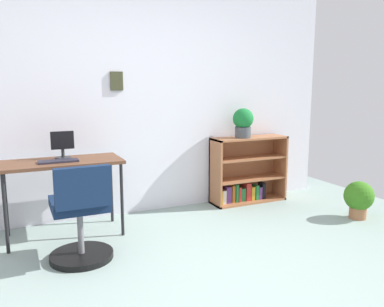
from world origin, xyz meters
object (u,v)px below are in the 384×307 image
at_px(monitor, 63,145).
at_px(desk, 62,167).
at_px(office_chair, 81,219).
at_px(potted_plant_floor, 359,198).
at_px(keyboard, 58,161).
at_px(bookshelf_low, 246,173).
at_px(potted_plant_on_shelf, 243,122).

bearing_deg(monitor, desk, -103.97).
height_order(office_chair, potted_plant_floor, office_chair).
bearing_deg(potted_plant_floor, monitor, 162.73).
bearing_deg(keyboard, monitor, 70.34).
bearing_deg(office_chair, potted_plant_floor, -3.08).
distance_m(desk, potted_plant_floor, 3.09).
height_order(desk, potted_plant_floor, desk).
bearing_deg(potted_plant_floor, bookshelf_low, 125.41).
bearing_deg(potted_plant_on_shelf, office_chair, -157.28).
height_order(monitor, potted_plant_on_shelf, potted_plant_on_shelf).
bearing_deg(monitor, office_chair, -87.95).
bearing_deg(potted_plant_on_shelf, monitor, -177.13).
bearing_deg(office_chair, monitor, 92.05).
relative_size(desk, keyboard, 3.11).
xyz_separation_m(desk, bookshelf_low, (2.19, 0.27, -0.32)).
distance_m(office_chair, bookshelf_low, 2.33).
bearing_deg(keyboard, office_chair, -81.18).
relative_size(office_chair, bookshelf_low, 0.88).
height_order(monitor, bookshelf_low, monitor).
bearing_deg(potted_plant_on_shelf, bookshelf_low, 31.87).
bearing_deg(office_chair, desk, 94.78).
bearing_deg(office_chair, potted_plant_on_shelf, 22.72).
relative_size(monitor, potted_plant_on_shelf, 0.75).
height_order(keyboard, potted_plant_on_shelf, potted_plant_on_shelf).
height_order(desk, monitor, monitor).
relative_size(desk, bookshelf_low, 1.15).
bearing_deg(bookshelf_low, office_chair, -156.87).
distance_m(keyboard, potted_plant_on_shelf, 2.17).
bearing_deg(keyboard, bookshelf_low, 8.56).
bearing_deg(monitor, keyboard, -109.66).
xyz_separation_m(monitor, office_chair, (0.03, -0.75, -0.51)).
xyz_separation_m(keyboard, potted_plant_floor, (2.99, -0.73, -0.52)).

